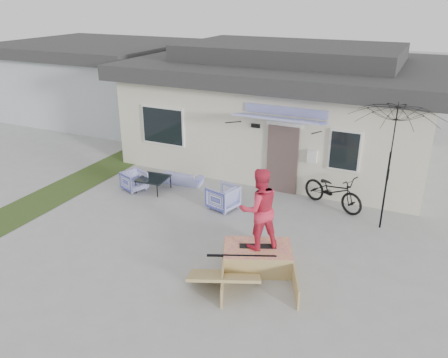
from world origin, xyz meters
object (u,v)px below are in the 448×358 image
at_px(loveseat, 182,175).
at_px(skater, 259,207).
at_px(skate_ramp, 257,257).
at_px(coffee_table, 154,184).
at_px(armchair_left, 134,180).
at_px(skateboard, 258,246).
at_px(bicycle, 333,187).
at_px(patio_umbrella, 389,165).
at_px(armchair_right, 223,196).

relative_size(loveseat, skater, 0.73).
xyz_separation_m(loveseat, skate_ramp, (3.97, -3.49, -0.01)).
xyz_separation_m(coffee_table, skate_ramp, (4.47, -2.61, 0.04)).
distance_m(armchair_left, skate_ramp, 5.58).
bearing_deg(skateboard, armchair_left, 131.08).
distance_m(bicycle, patio_umbrella, 1.94).
xyz_separation_m(armchair_right, patio_umbrella, (4.23, 0.73, 1.37)).
relative_size(coffee_table, patio_umbrella, 0.36).
height_order(patio_umbrella, skater, skater).
height_order(skateboard, skater, skater).
distance_m(loveseat, skater, 5.38).
bearing_deg(loveseat, bicycle, 177.76).
bearing_deg(loveseat, skate_ramp, 132.91).
height_order(loveseat, bicycle, bicycle).
xyz_separation_m(bicycle, skater, (-0.85, -3.74, 0.85)).
bearing_deg(armchair_right, bicycle, 131.33).
relative_size(armchair_right, skateboard, 0.93).
distance_m(armchair_right, bicycle, 3.15).
bearing_deg(skater, armchair_right, -92.24).
distance_m(armchair_left, coffee_table, 0.62).
bearing_deg(skate_ramp, armchair_right, 106.65).
height_order(armchair_right, coffee_table, armchair_right).
distance_m(loveseat, coffee_table, 1.01).
bearing_deg(skate_ramp, patio_umbrella, 31.01).
xyz_separation_m(bicycle, skateboard, (-0.85, -3.74, -0.10)).
distance_m(coffee_table, skate_ramp, 5.18).
relative_size(armchair_right, bicycle, 0.39).
bearing_deg(armchair_left, skate_ramp, -94.17).
distance_m(coffee_table, skater, 5.29).
height_order(coffee_table, skate_ramp, skate_ramp).
bearing_deg(loveseat, patio_umbrella, 170.69).
distance_m(loveseat, bicycle, 4.82).
xyz_separation_m(coffee_table, patio_umbrella, (6.72, 0.50, 1.54)).
bearing_deg(loveseat, coffee_table, 54.72).
bearing_deg(coffee_table, skateboard, -29.94).
bearing_deg(patio_umbrella, loveseat, 176.46).
height_order(skate_ramp, skateboard, skateboard).
xyz_separation_m(armchair_right, coffee_table, (-2.49, 0.23, -0.17)).
relative_size(coffee_table, skater, 0.47).
bearing_deg(skate_ramp, skater, 90.00).
height_order(coffee_table, bicycle, bicycle).
height_order(loveseat, armchair_left, armchair_left).
xyz_separation_m(patio_umbrella, skateboard, (-2.27, -3.06, -1.23)).
bearing_deg(patio_umbrella, bicycle, 154.46).
distance_m(armchair_left, skateboard, 5.55).
xyz_separation_m(armchair_left, coffee_table, (0.57, 0.21, -0.12)).
relative_size(bicycle, skater, 1.06).
bearing_deg(bicycle, coffee_table, 125.99).
distance_m(loveseat, patio_umbrella, 6.41).
relative_size(armchair_right, coffee_table, 0.88).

